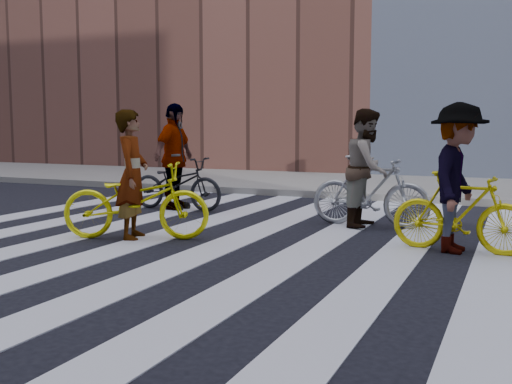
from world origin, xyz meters
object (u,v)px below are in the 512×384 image
Objects in this scene: bike_yellow_left at (136,201)px; rider_rear at (174,157)px; rider_left at (132,175)px; rider_mid at (367,168)px; bike_silver_mid at (370,191)px; bike_dark_rear at (177,184)px; bike_yellow_right at (461,212)px; rider_right at (458,178)px.

rider_rear is at bearing 0.46° from bike_yellow_left.
rider_left is 0.98× the size of rider_mid.
rider_mid is at bearing 91.35° from bike_silver_mid.
rider_rear is (-3.70, 0.41, 0.08)m from rider_mid.
bike_silver_mid is 3.73m from bike_dark_rear.
rider_left is at bearing 69.27° from bike_yellow_left.
bike_silver_mid reaches higher than bike_dark_rear.
bike_yellow_left is 1.03× the size of rider_rear.
bike_silver_mid is 1.01× the size of rider_mid.
bike_yellow_left is 0.36m from rider_left.
bike_yellow_left is at bearing 106.71° from bike_yellow_right.
bike_yellow_right is 2.10m from rider_mid.
bike_yellow_left is at bearing -158.06° from rider_rear.
bike_yellow_left is at bearing -158.98° from bike_dark_rear.
bike_dark_rear is 0.95× the size of rider_rear.
rider_left is (-2.75, -2.29, 0.33)m from bike_silver_mid.
bike_yellow_right is at bearing -108.66° from rider_rear.
bike_dark_rear is 5.44m from rider_right.
rider_rear is at bearing -0.47° from rider_left.
bike_yellow_right is 0.84× the size of rider_rear.
rider_rear is (-1.00, 2.71, 0.10)m from rider_left.
rider_rear is at bearing 75.42° from bike_yellow_right.
rider_right is (1.40, -1.42, 0.37)m from bike_silver_mid.
rider_right is at bearing 94.84° from bike_yellow_right.
rider_rear is (-3.75, 0.41, 0.43)m from bike_silver_mid.
bike_yellow_right is at bearing -132.16° from rider_mid.
bike_silver_mid is 0.93× the size of rider_rear.
bike_yellow_left is 2.94m from rider_rear.
bike_silver_mid is 0.99× the size of bike_dark_rear.
bike_yellow_left is at bearing 106.85° from rider_right.
bike_dark_rear is 1.01× the size of rider_right.
bike_dark_rear is 2.89m from rider_left.
bike_yellow_right is at bearing -108.83° from bike_dark_rear.
rider_mid is at bearing -95.58° from rider_rear.
rider_left reaches higher than bike_yellow_right.
rider_right is at bearing -109.01° from bike_dark_rear.
bike_silver_mid is 1.00× the size of rider_right.
bike_silver_mid is at bearing -70.93° from rider_left.
bike_dark_rear is 0.50m from rider_rear.
rider_rear reaches higher than rider_mid.
bike_yellow_right is 0.94× the size of rider_left.
bike_silver_mid reaches higher than bike_yellow_right.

